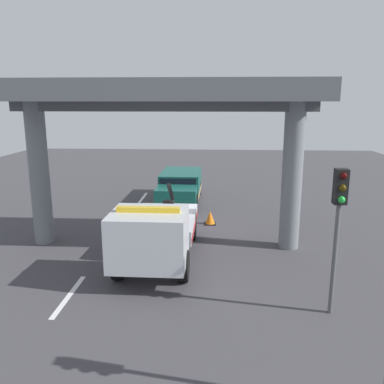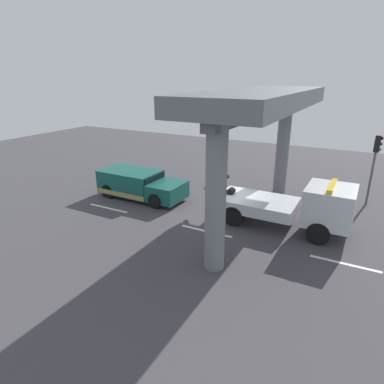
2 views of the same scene
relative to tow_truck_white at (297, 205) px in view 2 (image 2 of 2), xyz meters
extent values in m
cube|color=#423F44|center=(-3.59, 0.01, -1.25)|extent=(60.00, 40.00, 0.10)
cube|color=silver|center=(-9.59, -2.25, -1.20)|extent=(2.60, 0.16, 0.01)
cube|color=silver|center=(-3.59, -2.25, -1.20)|extent=(2.60, 0.16, 0.01)
cube|color=silver|center=(2.41, -2.25, -1.20)|extent=(2.60, 0.16, 0.01)
cube|color=silver|center=(-1.93, 0.02, -0.28)|extent=(3.86, 2.44, 0.55)
cube|color=silver|center=(1.40, -0.01, 0.27)|extent=(2.07, 2.32, 1.65)
cube|color=black|center=(2.01, -0.02, 0.64)|extent=(0.08, 2.21, 0.66)
cube|color=maroon|center=(-1.92, 1.22, -0.36)|extent=(3.65, 0.06, 0.20)
cylinder|color=black|center=(-4.12, 0.04, 0.46)|extent=(1.42, 0.19, 1.07)
cylinder|color=black|center=(-3.31, 0.03, 0.12)|extent=(0.36, 0.45, 0.36)
cube|color=yellow|center=(1.40, -0.01, 1.18)|extent=(0.26, 1.92, 0.16)
cylinder|color=black|center=(1.21, 1.03, -0.70)|extent=(1.00, 0.33, 1.00)
cylinder|color=black|center=(1.19, -1.05, -0.70)|extent=(1.00, 0.33, 1.00)
cylinder|color=black|center=(-2.69, 1.07, -0.70)|extent=(1.00, 0.33, 1.00)
cylinder|color=black|center=(-2.71, -1.01, -0.70)|extent=(1.00, 0.33, 1.00)
cube|color=#145147|center=(-9.74, 0.01, -0.30)|extent=(3.48, 2.23, 1.35)
cube|color=#145147|center=(-7.14, -0.01, -0.50)|extent=(1.75, 2.13, 0.95)
cube|color=black|center=(-7.99, 0.00, 0.00)|extent=(0.08, 1.94, 0.59)
cube|color=#9E8451|center=(-9.74, 0.01, -0.79)|extent=(3.50, 2.25, 0.28)
cylinder|color=black|center=(-7.29, 0.95, -0.78)|extent=(0.84, 0.29, 0.84)
cylinder|color=black|center=(-7.30, -0.97, -0.78)|extent=(0.84, 0.29, 0.84)
cylinder|color=black|center=(-10.68, 0.98, -0.78)|extent=(0.84, 0.29, 0.84)
cylinder|color=black|center=(-10.70, -0.94, -0.78)|extent=(0.84, 0.29, 0.84)
cylinder|color=slate|center=(-1.99, 4.87, 1.57)|extent=(0.76, 0.76, 5.55)
cylinder|color=slate|center=(-1.99, -4.86, 1.57)|extent=(0.76, 0.76, 5.55)
cube|color=#5B5F63|center=(-1.99, 0.01, 4.73)|extent=(3.60, 11.73, 0.75)
cube|color=#4A4E52|center=(-1.99, 0.01, 4.17)|extent=(0.50, 11.33, 0.36)
cylinder|color=#515456|center=(2.91, 5.12, 0.31)|extent=(0.12, 0.12, 3.03)
cube|color=black|center=(2.91, 5.12, 2.28)|extent=(0.28, 0.32, 0.90)
sphere|color=#360605|center=(3.07, 5.12, 2.58)|extent=(0.18, 0.18, 0.18)
sphere|color=#3A2D06|center=(3.07, 5.12, 2.28)|extent=(0.18, 0.18, 0.18)
sphere|color=green|center=(3.07, 5.12, 1.98)|extent=(0.18, 0.18, 0.18)
cone|color=orange|center=(-4.77, 1.78, -0.89)|extent=(0.47, 0.47, 0.62)
cube|color=black|center=(-4.77, 1.78, -1.19)|extent=(0.52, 0.52, 0.03)
camera|label=1|loc=(12.74, 1.97, 4.36)|focal=36.90mm
camera|label=2|loc=(2.46, -14.92, 5.75)|focal=30.92mm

